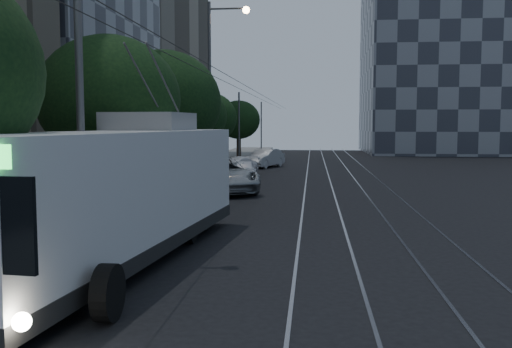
{
  "coord_description": "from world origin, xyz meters",
  "views": [
    {
      "loc": [
        0.66,
        -15.94,
        3.42
      ],
      "look_at": [
        -1.28,
        3.49,
        1.72
      ],
      "focal_mm": 40.0,
      "sensor_mm": 36.0,
      "label": 1
    }
  ],
  "objects_px": {
    "car_white_b": "(234,168)",
    "streetlamp_near": "(94,38)",
    "trolleybus": "(117,194)",
    "pickup_silver": "(219,175)",
    "car_white_d": "(274,156)",
    "car_white_a": "(243,171)",
    "car_white_c": "(265,158)",
    "streetlamp_far": "(216,74)"
  },
  "relations": [
    {
      "from": "car_white_b",
      "to": "streetlamp_near",
      "type": "height_order",
      "value": "streetlamp_near"
    },
    {
      "from": "trolleybus",
      "to": "pickup_silver",
      "type": "xyz_separation_m",
      "value": [
        0.04,
        14.94,
        -0.85
      ]
    },
    {
      "from": "car_white_d",
      "to": "streetlamp_near",
      "type": "distance_m",
      "value": 36.01
    },
    {
      "from": "car_white_a",
      "to": "pickup_silver",
      "type": "bearing_deg",
      "value": -100.65
    },
    {
      "from": "car_white_b",
      "to": "car_white_a",
      "type": "bearing_deg",
      "value": -48.86
    },
    {
      "from": "streetlamp_near",
      "to": "car_white_c",
      "type": "bearing_deg",
      "value": 86.88
    },
    {
      "from": "trolleybus",
      "to": "car_white_b",
      "type": "bearing_deg",
      "value": 96.48
    },
    {
      "from": "pickup_silver",
      "to": "car_white_c",
      "type": "height_order",
      "value": "pickup_silver"
    },
    {
      "from": "car_white_c",
      "to": "car_white_a",
      "type": "bearing_deg",
      "value": -70.28
    },
    {
      "from": "pickup_silver",
      "to": "car_white_a",
      "type": "distance_m",
      "value": 5.41
    },
    {
      "from": "trolleybus",
      "to": "car_white_a",
      "type": "relative_size",
      "value": 3.32
    },
    {
      "from": "pickup_silver",
      "to": "car_white_b",
      "type": "bearing_deg",
      "value": 67.58
    },
    {
      "from": "trolleybus",
      "to": "pickup_silver",
      "type": "distance_m",
      "value": 14.96
    },
    {
      "from": "car_white_a",
      "to": "car_white_c",
      "type": "height_order",
      "value": "car_white_c"
    },
    {
      "from": "car_white_b",
      "to": "car_white_c",
      "type": "bearing_deg",
      "value": 101.09
    },
    {
      "from": "car_white_a",
      "to": "car_white_d",
      "type": "relative_size",
      "value": 1.05
    },
    {
      "from": "car_white_a",
      "to": "streetlamp_near",
      "type": "height_order",
      "value": "streetlamp_near"
    },
    {
      "from": "trolleybus",
      "to": "car_white_a",
      "type": "height_order",
      "value": "trolleybus"
    },
    {
      "from": "car_white_d",
      "to": "pickup_silver",
      "type": "bearing_deg",
      "value": -87.96
    },
    {
      "from": "pickup_silver",
      "to": "streetlamp_far",
      "type": "relative_size",
      "value": 0.58
    },
    {
      "from": "streetlamp_far",
      "to": "pickup_silver",
      "type": "bearing_deg",
      "value": -79.62
    },
    {
      "from": "car_white_a",
      "to": "streetlamp_far",
      "type": "height_order",
      "value": "streetlamp_far"
    },
    {
      "from": "trolleybus",
      "to": "car_white_c",
      "type": "bearing_deg",
      "value": 94.19
    },
    {
      "from": "streetlamp_far",
      "to": "car_white_d",
      "type": "bearing_deg",
      "value": 79.24
    },
    {
      "from": "streetlamp_far",
      "to": "streetlamp_near",
      "type": "bearing_deg",
      "value": -88.5
    },
    {
      "from": "trolleybus",
      "to": "car_white_c",
      "type": "distance_m",
      "value": 31.55
    },
    {
      "from": "trolleybus",
      "to": "car_white_b",
      "type": "height_order",
      "value": "trolleybus"
    },
    {
      "from": "car_white_c",
      "to": "streetlamp_far",
      "type": "xyz_separation_m",
      "value": [
        -2.25,
        -9.4,
        5.82
      ]
    },
    {
      "from": "car_white_c",
      "to": "streetlamp_far",
      "type": "height_order",
      "value": "streetlamp_far"
    },
    {
      "from": "streetlamp_near",
      "to": "streetlamp_far",
      "type": "distance_m",
      "value": 21.56
    },
    {
      "from": "car_white_d",
      "to": "streetlamp_near",
      "type": "bearing_deg",
      "value": -87.69
    },
    {
      "from": "trolleybus",
      "to": "streetlamp_near",
      "type": "height_order",
      "value": "streetlamp_near"
    },
    {
      "from": "car_white_b",
      "to": "streetlamp_near",
      "type": "xyz_separation_m",
      "value": [
        -0.51,
        -21.73,
        4.92
      ]
    },
    {
      "from": "trolleybus",
      "to": "streetlamp_near",
      "type": "relative_size",
      "value": 1.38
    },
    {
      "from": "car_white_a",
      "to": "car_white_c",
      "type": "distance_m",
      "value": 11.21
    },
    {
      "from": "car_white_b",
      "to": "car_white_d",
      "type": "relative_size",
      "value": 1.26
    },
    {
      "from": "car_white_a",
      "to": "car_white_d",
      "type": "xyz_separation_m",
      "value": [
        0.76,
        15.87,
        -0.03
      ]
    },
    {
      "from": "car_white_c",
      "to": "streetlamp_far",
      "type": "distance_m",
      "value": 11.29
    },
    {
      "from": "car_white_a",
      "to": "car_white_d",
      "type": "distance_m",
      "value": 15.89
    },
    {
      "from": "trolleybus",
      "to": "streetlamp_far",
      "type": "height_order",
      "value": "streetlamp_far"
    },
    {
      "from": "car_white_d",
      "to": "streetlamp_far",
      "type": "relative_size",
      "value": 0.33
    },
    {
      "from": "streetlamp_near",
      "to": "streetlamp_far",
      "type": "height_order",
      "value": "streetlamp_far"
    }
  ]
}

